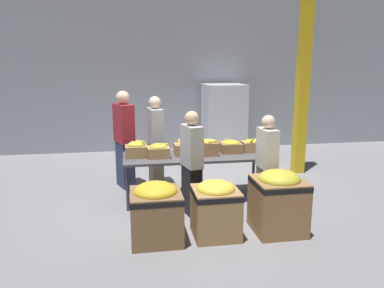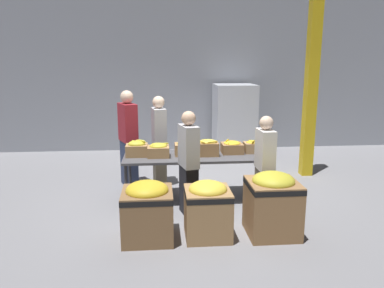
{
  "view_description": "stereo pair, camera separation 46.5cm",
  "coord_description": "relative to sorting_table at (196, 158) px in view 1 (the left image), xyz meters",
  "views": [
    {
      "loc": [
        -1.05,
        -5.96,
        2.28
      ],
      "look_at": [
        -0.08,
        -0.06,
        0.96
      ],
      "focal_mm": 35.0,
      "sensor_mm": 36.0,
      "label": 1
    },
    {
      "loc": [
        -0.59,
        -6.02,
        2.28
      ],
      "look_at": [
        -0.08,
        -0.06,
        0.96
      ],
      "focal_mm": 35.0,
      "sensor_mm": 36.0,
      "label": 2
    }
  ],
  "objects": [
    {
      "name": "banana_box_2",
      "position": [
        -0.18,
        0.03,
        0.17
      ],
      "size": [
        0.35,
        0.31,
        0.26
      ],
      "color": "#A37A4C",
      "rests_on": "sorting_table"
    },
    {
      "name": "wall_back",
      "position": [
        0.0,
        3.74,
        1.29
      ],
      "size": [
        16.0,
        0.08,
        4.0
      ],
      "color": "#9399A3",
      "rests_on": "ground_plane"
    },
    {
      "name": "support_pillar",
      "position": [
        2.38,
        1.17,
        1.29
      ],
      "size": [
        0.22,
        0.22,
        4.0
      ],
      "color": "gold",
      "rests_on": "ground_plane"
    },
    {
      "name": "volunteer_2",
      "position": [
        -0.62,
        0.82,
        0.12
      ],
      "size": [
        0.29,
        0.48,
        1.67
      ],
      "rotation": [
        0.0,
        0.0,
        -1.42
      ],
      "color": "#6B604C",
      "rests_on": "ground_plane"
    },
    {
      "name": "ground_plane",
      "position": [
        0.0,
        0.0,
        -0.71
      ],
      "size": [
        30.0,
        30.0,
        0.0
      ],
      "primitive_type": "plane",
      "color": "gray"
    },
    {
      "name": "banana_box_1",
      "position": [
        -0.63,
        -0.05,
        0.17
      ],
      "size": [
        0.36,
        0.31,
        0.24
      ],
      "color": "#A37A4C",
      "rests_on": "sorting_table"
    },
    {
      "name": "volunteer_3",
      "position": [
        0.94,
        -0.8,
        0.05
      ],
      "size": [
        0.22,
        0.41,
        1.52
      ],
      "rotation": [
        0.0,
        0.0,
        1.61
      ],
      "color": "#6B604C",
      "rests_on": "ground_plane"
    },
    {
      "name": "volunteer_0",
      "position": [
        -1.18,
        0.82,
        0.18
      ],
      "size": [
        0.4,
        0.53,
        1.78
      ],
      "rotation": [
        0.0,
        0.0,
        -1.18
      ],
      "color": "#2D3856",
      "rests_on": "ground_plane"
    },
    {
      "name": "donation_bin_2",
      "position": [
        0.88,
        -1.44,
        -0.25
      ],
      "size": [
        0.66,
        0.66,
        0.86
      ],
      "color": "olive",
      "rests_on": "ground_plane"
    },
    {
      "name": "volunteer_1",
      "position": [
        -0.18,
        -0.64,
        0.08
      ],
      "size": [
        0.31,
        0.46,
        1.58
      ],
      "rotation": [
        0.0,
        0.0,
        1.81
      ],
      "color": "black",
      "rests_on": "ground_plane"
    },
    {
      "name": "donation_bin_0",
      "position": [
        -0.77,
        -1.44,
        -0.29
      ],
      "size": [
        0.65,
        0.65,
        0.78
      ],
      "color": "olive",
      "rests_on": "ground_plane"
    },
    {
      "name": "sorting_table",
      "position": [
        0.0,
        0.0,
        0.0
      ],
      "size": [
        2.4,
        0.88,
        0.76
      ],
      "color": "#4C4C51",
      "rests_on": "ground_plane"
    },
    {
      "name": "donation_bin_1",
      "position": [
        0.01,
        -1.44,
        -0.3
      ],
      "size": [
        0.59,
        0.59,
        0.76
      ],
      "color": "#A37A4C",
      "rests_on": "ground_plane"
    },
    {
      "name": "banana_box_3",
      "position": [
        0.18,
        -0.04,
        0.19
      ],
      "size": [
        0.35,
        0.27,
        0.27
      ],
      "color": "olive",
      "rests_on": "sorting_table"
    },
    {
      "name": "banana_box_0",
      "position": [
        -0.98,
        0.03,
        0.18
      ],
      "size": [
        0.35,
        0.31,
        0.28
      ],
      "color": "#A37A4C",
      "rests_on": "sorting_table"
    },
    {
      "name": "banana_box_5",
      "position": [
        1.01,
        0.1,
        0.16
      ],
      "size": [
        0.35,
        0.29,
        0.23
      ],
      "color": "tan",
      "rests_on": "sorting_table"
    },
    {
      "name": "banana_box_4",
      "position": [
        0.62,
        0.1,
        0.16
      ],
      "size": [
        0.35,
        0.33,
        0.23
      ],
      "color": "olive",
      "rests_on": "sorting_table"
    },
    {
      "name": "pallet_stack_0",
      "position": [
        1.25,
        3.08,
        0.15
      ],
      "size": [
        1.06,
        1.06,
        1.74
      ],
      "color": "olive",
      "rests_on": "ground_plane"
    }
  ]
}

